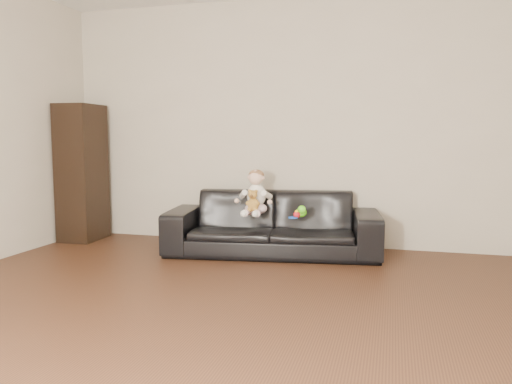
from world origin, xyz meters
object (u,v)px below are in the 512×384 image
(toy_blue_disc, at_px, (293,217))
(toy_rattle, at_px, (297,215))
(sofa, at_px, (272,223))
(toy_green, at_px, (301,213))
(cabinet, at_px, (82,173))
(baby, at_px, (256,195))
(teddy_bear, at_px, (253,201))

(toy_blue_disc, bearing_deg, toy_rattle, 28.43)
(sofa, relative_size, toy_blue_disc, 23.53)
(toy_green, bearing_deg, toy_rattle, -116.96)
(cabinet, distance_m, toy_green, 2.56)
(toy_rattle, bearing_deg, toy_blue_disc, -151.57)
(baby, height_order, teddy_bear, baby)
(toy_green, bearing_deg, baby, 174.89)
(sofa, distance_m, toy_rattle, 0.38)
(sofa, relative_size, cabinet, 1.38)
(cabinet, xyz_separation_m, toy_blue_disc, (2.47, -0.33, -0.35))
(toy_green, height_order, toy_blue_disc, toy_green)
(baby, bearing_deg, cabinet, 165.94)
(toy_rattle, xyz_separation_m, toy_blue_disc, (-0.03, -0.02, -0.03))
(baby, relative_size, toy_green, 3.44)
(baby, height_order, toy_green, baby)
(cabinet, relative_size, toy_green, 11.81)
(toy_blue_disc, bearing_deg, teddy_bear, -177.21)
(sofa, height_order, baby, baby)
(toy_green, xyz_separation_m, toy_blue_disc, (-0.06, -0.07, -0.04))
(toy_green, bearing_deg, toy_blue_disc, -129.22)
(baby, relative_size, toy_blue_disc, 4.98)
(baby, bearing_deg, toy_blue_disc, -24.49)
(cabinet, height_order, toy_rattle, cabinet)
(teddy_bear, height_order, toy_green, teddy_bear)
(cabinet, distance_m, baby, 2.09)
(baby, distance_m, toy_blue_disc, 0.45)
(toy_blue_disc, bearing_deg, toy_green, 50.78)
(cabinet, relative_size, toy_blue_disc, 17.10)
(toy_blue_disc, bearing_deg, cabinet, 172.45)
(sofa, distance_m, cabinet, 2.26)
(cabinet, xyz_separation_m, teddy_bear, (2.08, -0.35, -0.20))
(toy_rattle, bearing_deg, toy_green, 63.04)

